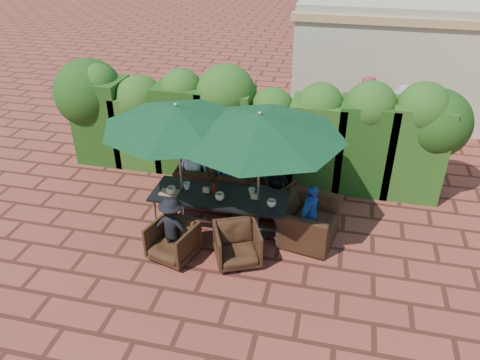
% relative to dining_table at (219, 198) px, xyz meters
% --- Properties ---
extents(ground, '(80.00, 80.00, 0.00)m').
position_rel_dining_table_xyz_m(ground, '(0.07, -0.13, -0.68)').
color(ground, brown).
rests_on(ground, ground).
extents(dining_table, '(2.51, 0.90, 0.75)m').
position_rel_dining_table_xyz_m(dining_table, '(0.00, 0.00, 0.00)').
color(dining_table, black).
rests_on(dining_table, ground).
extents(umbrella_left, '(2.67, 2.67, 2.46)m').
position_rel_dining_table_xyz_m(umbrella_left, '(-0.75, 0.06, 1.54)').
color(umbrella_left, gray).
rests_on(umbrella_left, ground).
extents(umbrella_right, '(2.95, 2.95, 2.46)m').
position_rel_dining_table_xyz_m(umbrella_right, '(0.72, 0.02, 1.54)').
color(umbrella_right, gray).
rests_on(umbrella_right, ground).
extents(chair_far_left, '(0.84, 0.79, 0.84)m').
position_rel_dining_table_xyz_m(chair_far_left, '(-0.74, 1.01, -0.26)').
color(chair_far_left, black).
rests_on(chair_far_left, ground).
extents(chair_far_mid, '(0.80, 0.75, 0.82)m').
position_rel_dining_table_xyz_m(chair_far_mid, '(0.07, 1.03, -0.27)').
color(chair_far_mid, black).
rests_on(chair_far_mid, ground).
extents(chair_far_right, '(0.96, 0.93, 0.77)m').
position_rel_dining_table_xyz_m(chair_far_right, '(0.84, 0.83, -0.29)').
color(chair_far_right, black).
rests_on(chair_far_right, ground).
extents(chair_near_left, '(0.89, 0.86, 0.75)m').
position_rel_dining_table_xyz_m(chair_near_left, '(-0.57, -1.00, -0.30)').
color(chair_near_left, black).
rests_on(chair_near_left, ground).
extents(chair_near_right, '(0.96, 0.93, 0.76)m').
position_rel_dining_table_xyz_m(chair_near_right, '(0.54, -0.86, -0.30)').
color(chair_near_right, black).
rests_on(chair_near_right, ground).
extents(chair_end_right, '(0.94, 1.26, 1.00)m').
position_rel_dining_table_xyz_m(chair_end_right, '(1.64, 0.08, -0.18)').
color(chair_end_right, black).
rests_on(chair_end_right, ground).
extents(adult_far_left, '(0.66, 0.42, 1.28)m').
position_rel_dining_table_xyz_m(adult_far_left, '(-0.81, 0.96, -0.03)').
color(adult_far_left, silver).
rests_on(adult_far_left, ground).
extents(adult_far_mid, '(0.52, 0.45, 1.27)m').
position_rel_dining_table_xyz_m(adult_far_mid, '(-0.07, 0.88, -0.04)').
color(adult_far_mid, '#1F4EAA').
rests_on(adult_far_mid, ground).
extents(adult_far_right, '(0.66, 0.53, 1.19)m').
position_rel_dining_table_xyz_m(adult_far_right, '(0.89, 0.97, -0.08)').
color(adult_far_right, black).
rests_on(adult_far_right, ground).
extents(adult_near_left, '(0.76, 0.40, 1.15)m').
position_rel_dining_table_xyz_m(adult_near_left, '(-0.59, -0.92, -0.10)').
color(adult_near_left, black).
rests_on(adult_near_left, ground).
extents(adult_end_right, '(0.57, 0.77, 1.19)m').
position_rel_dining_table_xyz_m(adult_end_right, '(1.68, -0.03, -0.08)').
color(adult_end_right, '#1F4EAA').
rests_on(adult_end_right, ground).
extents(child_left, '(0.33, 0.29, 0.82)m').
position_rel_dining_table_xyz_m(child_left, '(-0.44, 1.09, -0.27)').
color(child_left, '#DD4E71').
rests_on(child_left, ground).
extents(child_right, '(0.33, 0.31, 0.73)m').
position_rel_dining_table_xyz_m(child_right, '(0.48, 1.05, -0.31)').
color(child_right, '#794393').
rests_on(child_right, ground).
extents(pedestrian_a, '(1.54, 1.17, 1.57)m').
position_rel_dining_table_xyz_m(pedestrian_a, '(1.61, 4.17, 0.11)').
color(pedestrian_a, '#248540').
rests_on(pedestrian_a, ground).
extents(pedestrian_b, '(0.98, 0.72, 1.84)m').
position_rel_dining_table_xyz_m(pedestrian_b, '(2.52, 4.25, 0.24)').
color(pedestrian_b, '#DD4E71').
rests_on(pedestrian_b, ground).
extents(pedestrian_c, '(1.19, 1.12, 1.75)m').
position_rel_dining_table_xyz_m(pedestrian_c, '(3.43, 4.06, 0.20)').
color(pedestrian_c, gray).
rests_on(pedestrian_c, ground).
extents(cup_a, '(0.18, 0.18, 0.14)m').
position_rel_dining_table_xyz_m(cup_a, '(-0.87, -0.17, 0.14)').
color(cup_a, beige).
rests_on(cup_a, dining_table).
extents(cup_b, '(0.14, 0.14, 0.13)m').
position_rel_dining_table_xyz_m(cup_b, '(-0.65, 0.07, 0.14)').
color(cup_b, beige).
rests_on(cup_b, dining_table).
extents(cup_c, '(0.17, 0.17, 0.13)m').
position_rel_dining_table_xyz_m(cup_c, '(0.05, -0.15, 0.14)').
color(cup_c, beige).
rests_on(cup_c, dining_table).
extents(cup_d, '(0.13, 0.13, 0.12)m').
position_rel_dining_table_xyz_m(cup_d, '(0.58, 0.16, 0.13)').
color(cup_d, beige).
rests_on(cup_d, dining_table).
extents(cup_e, '(0.16, 0.16, 0.13)m').
position_rel_dining_table_xyz_m(cup_e, '(1.00, -0.16, 0.14)').
color(cup_e, beige).
rests_on(cup_e, dining_table).
extents(ketchup_bottle, '(0.04, 0.04, 0.17)m').
position_rel_dining_table_xyz_m(ketchup_bottle, '(-0.11, 0.05, 0.16)').
color(ketchup_bottle, '#B20C0A').
rests_on(ketchup_bottle, dining_table).
extents(sauce_bottle, '(0.04, 0.04, 0.17)m').
position_rel_dining_table_xyz_m(sauce_bottle, '(-0.12, 0.09, 0.16)').
color(sauce_bottle, '#4C230C').
rests_on(sauce_bottle, dining_table).
extents(serving_tray, '(0.35, 0.25, 0.02)m').
position_rel_dining_table_xyz_m(serving_tray, '(-0.92, -0.14, 0.08)').
color(serving_tray, '#A0744D').
rests_on(serving_tray, dining_table).
extents(number_block_left, '(0.12, 0.06, 0.10)m').
position_rel_dining_table_xyz_m(number_block_left, '(-0.26, 0.04, 0.12)').
color(number_block_left, tan).
rests_on(number_block_left, dining_table).
extents(number_block_right, '(0.12, 0.06, 0.10)m').
position_rel_dining_table_xyz_m(number_block_right, '(0.65, 0.02, 0.12)').
color(number_block_right, tan).
rests_on(number_block_right, dining_table).
extents(hedge_wall, '(9.10, 1.60, 2.53)m').
position_rel_dining_table_xyz_m(hedge_wall, '(-0.04, 2.19, 0.66)').
color(hedge_wall, '#13340E').
rests_on(hedge_wall, ground).
extents(building, '(6.20, 3.08, 3.20)m').
position_rel_dining_table_xyz_m(building, '(3.57, 6.87, 0.93)').
color(building, '#C0AD8F').
rests_on(building, ground).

